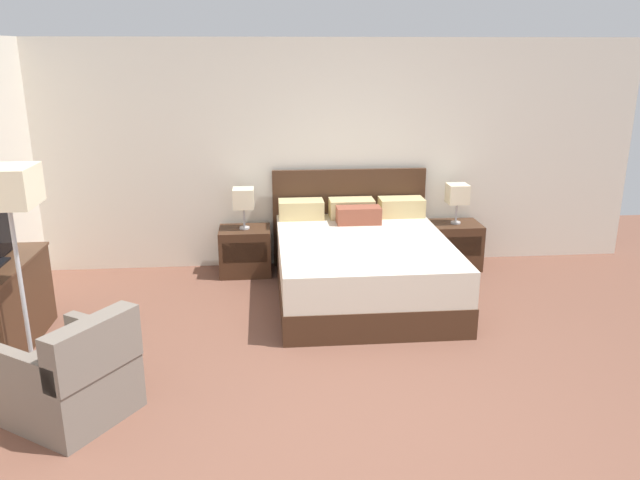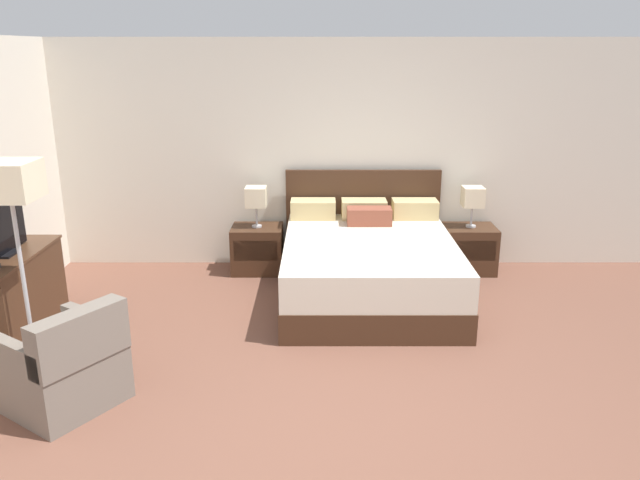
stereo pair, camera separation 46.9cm
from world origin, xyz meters
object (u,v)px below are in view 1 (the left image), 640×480
object	(u,v)px
table_lamp_right	(457,195)
floor_lamp	(8,199)
dresser	(1,305)
nightstand_left	(245,251)
nightstand_right	(454,245)
armchair_by_window	(74,379)
bed	(362,264)
table_lamp_left	(243,199)

from	to	relation	value
table_lamp_right	floor_lamp	bearing A→B (deg)	-150.51
dresser	floor_lamp	xyz separation A→B (m)	(0.42, -0.58, 1.02)
nightstand_left	nightstand_right	world-z (taller)	same
nightstand_right	armchair_by_window	xyz separation A→B (m)	(-3.43, -2.75, 0.03)
armchair_by_window	dresser	bearing A→B (deg)	128.22
bed	nightstand_left	distance (m)	1.40
floor_lamp	bed	bearing A→B (deg)	28.09
bed	nightstand_left	world-z (taller)	bed
table_lamp_left	dresser	size ratio (longest dim) A/B	0.38
bed	table_lamp_left	xyz separation A→B (m)	(-1.18, 0.75, 0.51)
table_lamp_left	table_lamp_right	xyz separation A→B (m)	(2.36, 0.00, 0.00)
bed	armchair_by_window	bearing A→B (deg)	-138.42
nightstand_right	dresser	world-z (taller)	dresser
table_lamp_right	nightstand_right	bearing A→B (deg)	-90.00
armchair_by_window	table_lamp_right	bearing A→B (deg)	38.72
dresser	table_lamp_right	bearing A→B (deg)	20.58
bed	table_lamp_right	distance (m)	1.49
table_lamp_right	armchair_by_window	distance (m)	4.43
bed	dresser	world-z (taller)	bed
table_lamp_right	armchair_by_window	size ratio (longest dim) A/B	0.47
dresser	armchair_by_window	bearing A→B (deg)	-51.78
nightstand_right	table_lamp_right	xyz separation A→B (m)	(0.00, 0.00, 0.59)
bed	nightstand_right	size ratio (longest dim) A/B	3.79
dresser	nightstand_right	bearing A→B (deg)	20.57
bed	floor_lamp	xyz separation A→B (m)	(-2.72, -1.45, 1.07)
armchair_by_window	floor_lamp	xyz separation A→B (m)	(-0.47, 0.55, 1.12)
nightstand_right	floor_lamp	distance (m)	4.62
dresser	floor_lamp	distance (m)	1.25
dresser	floor_lamp	world-z (taller)	floor_lamp
bed	table_lamp_left	bearing A→B (deg)	147.46
armchair_by_window	floor_lamp	world-z (taller)	floor_lamp
nightstand_left	nightstand_right	size ratio (longest dim) A/B	1.00
nightstand_left	floor_lamp	xyz separation A→B (m)	(-1.54, -2.20, 1.14)
nightstand_right	table_lamp_left	size ratio (longest dim) A/B	1.24
table_lamp_left	dresser	distance (m)	2.58
table_lamp_left	armchair_by_window	size ratio (longest dim) A/B	0.47
nightstand_right	nightstand_left	bearing A→B (deg)	180.00
bed	dresser	bearing A→B (deg)	-164.52
floor_lamp	nightstand_left	bearing A→B (deg)	55.04
armchair_by_window	floor_lamp	distance (m)	1.33
bed	table_lamp_right	bearing A→B (deg)	32.55
table_lamp_left	bed	bearing A→B (deg)	-32.54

